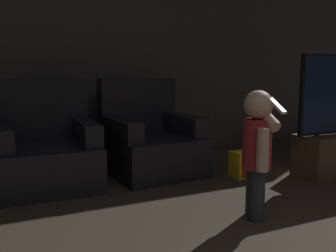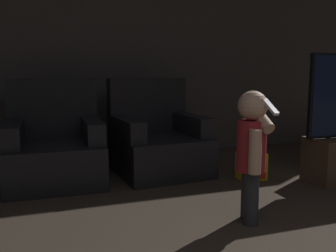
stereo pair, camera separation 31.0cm
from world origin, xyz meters
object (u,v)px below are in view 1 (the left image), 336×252
armchair_left (47,151)px  armchair_right (150,142)px  toy_backpack (244,164)px  person_toddler (258,144)px

armchair_left → armchair_right: 1.03m
armchair_right → toy_backpack: armchair_right is taller
person_toddler → armchair_left: bearing=-119.4°
armchair_right → toy_backpack: size_ratio=3.76×
armchair_right → toy_backpack: bearing=-41.2°
armchair_left → person_toddler: (1.24, -1.49, 0.23)m
armchair_left → person_toddler: size_ratio=1.05×
armchair_right → toy_backpack: 0.99m
armchair_left → armchair_right: bearing=1.6°
person_toddler → toy_backpack: bearing=168.5°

